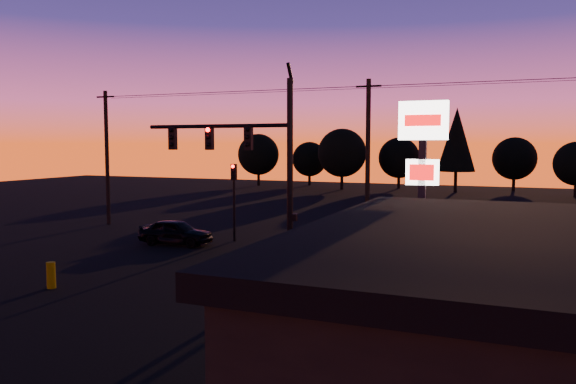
% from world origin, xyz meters
% --- Properties ---
extents(ground, '(120.00, 120.00, 0.00)m').
position_xyz_m(ground, '(0.00, 0.00, 0.00)').
color(ground, black).
rests_on(ground, ground).
extents(lane_arrow, '(1.20, 3.10, 0.01)m').
position_xyz_m(lane_arrow, '(0.50, 1.67, 0.01)').
color(lane_arrow, beige).
rests_on(lane_arrow, ground).
extents(traffic_signal_mast, '(6.79, 0.52, 8.58)m').
position_xyz_m(traffic_signal_mast, '(-0.10, 3.99, 4.94)').
color(traffic_signal_mast, black).
rests_on(traffic_signal_mast, ground).
extents(secondary_signal, '(0.30, 0.31, 4.35)m').
position_xyz_m(secondary_signal, '(-5.00, 11.49, 2.86)').
color(secondary_signal, black).
rests_on(secondary_signal, ground).
extents(pylon_sign, '(1.50, 0.28, 6.80)m').
position_xyz_m(pylon_sign, '(7.00, 1.50, 4.91)').
color(pylon_sign, black).
rests_on(pylon_sign, ground).
extents(utility_pole_0, '(1.40, 0.26, 9.00)m').
position_xyz_m(utility_pole_0, '(-16.00, 14.00, 4.59)').
color(utility_pole_0, black).
rests_on(utility_pole_0, ground).
extents(utility_pole_1, '(1.40, 0.26, 9.00)m').
position_xyz_m(utility_pole_1, '(2.00, 14.00, 4.59)').
color(utility_pole_1, black).
rests_on(utility_pole_1, ground).
extents(power_wires, '(36.00, 1.22, 0.07)m').
position_xyz_m(power_wires, '(2.00, 14.00, 8.57)').
color(power_wires, black).
rests_on(power_wires, ground).
extents(bollard, '(0.33, 0.33, 1.00)m').
position_xyz_m(bollard, '(-6.53, -0.36, 0.50)').
color(bollard, '#A59000').
rests_on(bollard, ground).
extents(tree_0, '(5.36, 5.36, 6.74)m').
position_xyz_m(tree_0, '(-22.00, 50.00, 4.06)').
color(tree_0, black).
rests_on(tree_0, ground).
extents(tree_1, '(4.54, 4.54, 5.71)m').
position_xyz_m(tree_1, '(-16.00, 53.00, 3.43)').
color(tree_1, black).
rests_on(tree_1, ground).
extents(tree_2, '(5.77, 5.78, 7.26)m').
position_xyz_m(tree_2, '(-10.00, 48.00, 4.37)').
color(tree_2, black).
rests_on(tree_2, ground).
extents(tree_3, '(4.95, 4.95, 6.22)m').
position_xyz_m(tree_3, '(-4.00, 52.00, 3.75)').
color(tree_3, black).
rests_on(tree_3, ground).
extents(tree_4, '(4.18, 4.18, 9.50)m').
position_xyz_m(tree_4, '(3.00, 49.00, 5.93)').
color(tree_4, black).
rests_on(tree_4, ground).
extents(tree_5, '(4.95, 4.95, 6.22)m').
position_xyz_m(tree_5, '(9.00, 54.00, 3.75)').
color(tree_5, black).
rests_on(tree_5, ground).
extents(car_left, '(4.15, 1.86, 1.38)m').
position_xyz_m(car_left, '(-7.40, 9.27, 0.69)').
color(car_left, black).
rests_on(car_left, ground).
extents(car_right, '(4.71, 3.07, 1.27)m').
position_xyz_m(car_right, '(7.80, 10.20, 0.63)').
color(car_right, black).
rests_on(car_right, ground).
extents(suv_parked, '(2.96, 4.74, 1.22)m').
position_xyz_m(suv_parked, '(7.11, -1.00, 0.61)').
color(suv_parked, black).
rests_on(suv_parked, ground).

